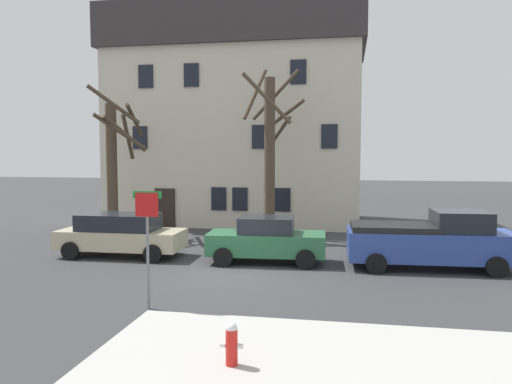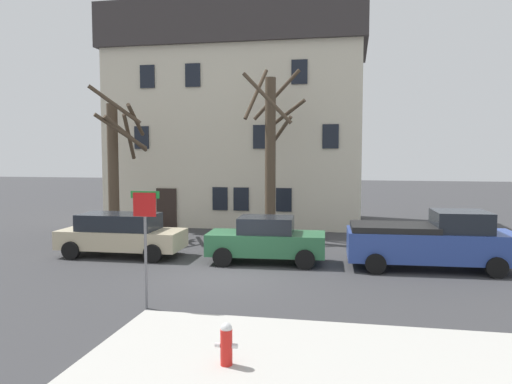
# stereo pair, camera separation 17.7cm
# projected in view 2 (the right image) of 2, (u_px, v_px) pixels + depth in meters

# --- Properties ---
(ground_plane) EXTENTS (120.00, 120.00, 0.00)m
(ground_plane) POSITION_uv_depth(u_px,v_px,m) (225.00, 277.00, 16.03)
(ground_plane) COLOR #38383A
(building_main) EXTENTS (14.36, 7.49, 11.97)m
(building_main) POSITION_uv_depth(u_px,v_px,m) (240.00, 117.00, 29.08)
(building_main) COLOR beige
(building_main) RESTS_ON ground_plane
(tree_bare_near) EXTENTS (2.18, 3.12, 7.03)m
(tree_bare_near) POSITION_uv_depth(u_px,v_px,m) (116.00, 161.00, 23.73)
(tree_bare_near) COLOR #4C3D2D
(tree_bare_near) RESTS_ON ground_plane
(tree_bare_mid) EXTENTS (2.77, 2.74, 7.90)m
(tree_bare_mid) POSITION_uv_depth(u_px,v_px,m) (271.00, 149.00, 22.67)
(tree_bare_mid) COLOR #4C3D2D
(tree_bare_mid) RESTS_ON ground_plane
(car_beige_wagon) EXTENTS (4.77, 2.11, 1.65)m
(car_beige_wagon) POSITION_uv_depth(u_px,v_px,m) (121.00, 234.00, 19.19)
(car_beige_wagon) COLOR #C6B793
(car_beige_wagon) RESTS_ON ground_plane
(car_green_sedan) EXTENTS (4.30, 2.13, 1.67)m
(car_green_sedan) POSITION_uv_depth(u_px,v_px,m) (266.00, 240.00, 18.03)
(car_green_sedan) COLOR #2D6B42
(car_green_sedan) RESTS_ON ground_plane
(pickup_truck_blue) EXTENTS (5.61, 2.42, 2.02)m
(pickup_truck_blue) POSITION_uv_depth(u_px,v_px,m) (431.00, 241.00, 17.02)
(pickup_truck_blue) COLOR #2D4799
(pickup_truck_blue) RESTS_ON ground_plane
(fire_hydrant) EXTENTS (0.42, 0.22, 0.78)m
(fire_hydrant) POSITION_uv_depth(u_px,v_px,m) (226.00, 343.00, 9.02)
(fire_hydrant) COLOR red
(fire_hydrant) RESTS_ON sidewalk_slab
(street_sign_pole) EXTENTS (0.76, 0.07, 3.01)m
(street_sign_pole) POSITION_uv_depth(u_px,v_px,m) (145.00, 227.00, 12.58)
(street_sign_pole) COLOR slate
(street_sign_pole) RESTS_ON ground_plane
(bicycle_leaning) EXTENTS (1.72, 0.42, 1.03)m
(bicycle_leaning) POSITION_uv_depth(u_px,v_px,m) (114.00, 233.00, 22.42)
(bicycle_leaning) COLOR black
(bicycle_leaning) RESTS_ON ground_plane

